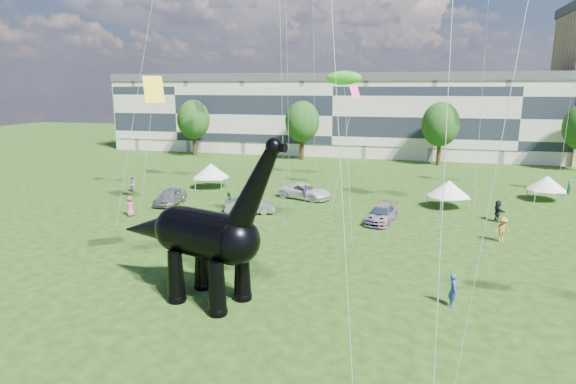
# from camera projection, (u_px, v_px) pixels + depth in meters

# --- Properties ---
(ground) EXTENTS (220.00, 220.00, 0.00)m
(ground) POSITION_uv_depth(u_px,v_px,m) (287.00, 345.00, 20.86)
(ground) COLOR #16330C
(ground) RESTS_ON ground
(terrace_row) EXTENTS (78.00, 11.00, 12.00)m
(terrace_row) POSITION_uv_depth(u_px,v_px,m) (338.00, 117.00, 80.08)
(terrace_row) COLOR beige
(terrace_row) RESTS_ON ground
(tree_far_left) EXTENTS (5.20, 5.20, 9.44)m
(tree_far_left) POSITION_uv_depth(u_px,v_px,m) (193.00, 116.00, 77.12)
(tree_far_left) COLOR #382314
(tree_far_left) RESTS_ON ground
(tree_mid_left) EXTENTS (5.20, 5.20, 9.44)m
(tree_mid_left) POSITION_uv_depth(u_px,v_px,m) (302.00, 118.00, 72.55)
(tree_mid_left) COLOR #382314
(tree_mid_left) RESTS_ON ground
(tree_mid_right) EXTENTS (5.20, 5.20, 9.44)m
(tree_mid_right) POSITION_uv_depth(u_px,v_px,m) (441.00, 121.00, 67.46)
(tree_mid_right) COLOR #382314
(tree_mid_right) RESTS_ON ground
(dinosaur_sculpture) EXTENTS (11.09, 4.81, 9.12)m
(dinosaur_sculpture) POSITION_uv_depth(u_px,v_px,m) (201.00, 236.00, 24.78)
(dinosaur_sculpture) COLOR black
(dinosaur_sculpture) RESTS_ON ground
(car_silver) EXTENTS (2.06, 4.64, 1.55)m
(car_silver) POSITION_uv_depth(u_px,v_px,m) (170.00, 196.00, 45.73)
(car_silver) COLOR #A6A5AA
(car_silver) RESTS_ON ground
(car_grey) EXTENTS (4.60, 2.73, 1.43)m
(car_grey) POSITION_uv_depth(u_px,v_px,m) (250.00, 206.00, 42.38)
(car_grey) COLOR gray
(car_grey) RESTS_ON ground
(car_white) EXTENTS (5.90, 4.20, 1.49)m
(car_white) POSITION_uv_depth(u_px,v_px,m) (306.00, 191.00, 47.97)
(car_white) COLOR silver
(car_white) RESTS_ON ground
(car_dark) EXTENTS (2.70, 4.95, 1.36)m
(car_dark) POSITION_uv_depth(u_px,v_px,m) (381.00, 214.00, 39.62)
(car_dark) COLOR #595960
(car_dark) RESTS_ON ground
(gazebo_near) EXTENTS (4.87, 4.87, 2.57)m
(gazebo_near) POSITION_uv_depth(u_px,v_px,m) (449.00, 189.00, 44.20)
(gazebo_near) COLOR white
(gazebo_near) RESTS_ON ground
(gazebo_far) EXTENTS (3.77, 3.77, 2.49)m
(gazebo_far) POSITION_uv_depth(u_px,v_px,m) (547.00, 183.00, 47.06)
(gazebo_far) COLOR silver
(gazebo_far) RESTS_ON ground
(gazebo_left) EXTENTS (4.55, 4.55, 2.73)m
(gazebo_left) POSITION_uv_depth(u_px,v_px,m) (211.00, 171.00, 52.93)
(gazebo_left) COLOR silver
(gazebo_left) RESTS_ON ground
(visitors) EXTENTS (45.14, 43.65, 1.88)m
(visitors) POSITION_uv_depth(u_px,v_px,m) (343.00, 218.00, 37.89)
(visitors) COLOR black
(visitors) RESTS_ON ground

